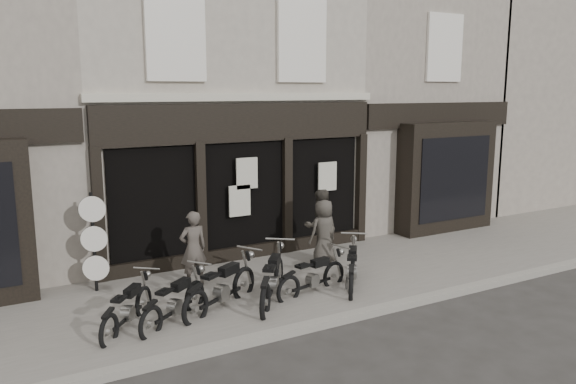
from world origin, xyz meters
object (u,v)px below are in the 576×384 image
motorcycle_3 (273,283)px  advert_sign_post (94,247)px  motorcycle_4 (313,279)px  man_centre (320,225)px  motorcycle_2 (222,291)px  man_right (324,231)px  motorcycle_5 (352,271)px  motorcycle_0 (128,312)px  man_left (193,249)px  motorcycle_1 (175,306)px

motorcycle_3 → advert_sign_post: (-2.97, 2.16, 0.63)m
motorcycle_4 → man_centre: 2.20m
motorcycle_2 → man_right: 3.51m
motorcycle_4 → man_right: bearing=36.5°
motorcycle_5 → man_right: (0.26, 1.54, 0.49)m
motorcycle_2 → motorcycle_3: 1.04m
motorcycle_2 → advert_sign_post: 2.88m
motorcycle_0 → man_centre: size_ratio=0.91×
man_left → man_centre: bearing=-177.6°
man_centre → man_right: man_centre is taller
motorcycle_5 → man_centre: 1.85m
motorcycle_2 → man_centre: bearing=-4.5°
motorcycle_1 → motorcycle_2: motorcycle_2 is taller
motorcycle_0 → advert_sign_post: bearing=43.8°
motorcycle_0 → advert_sign_post: size_ratio=0.74×
motorcycle_0 → motorcycle_1: size_ratio=0.95×
man_centre → man_right: size_ratio=1.13×
motorcycle_1 → advert_sign_post: (-0.95, 2.20, 0.69)m
motorcycle_2 → motorcycle_4: 1.97m
motorcycle_2 → man_left: size_ratio=1.24×
motorcycle_0 → advert_sign_post: advert_sign_post is taller
motorcycle_0 → motorcycle_1: bearing=-60.7°
motorcycle_1 → man_centre: (4.18, 1.72, 0.62)m
man_left → man_centre: 3.26m
man_centre → motorcycle_1: bearing=19.2°
man_centre → advert_sign_post: bearing=-8.4°
motorcycle_1 → advert_sign_post: bearing=75.9°
motorcycle_1 → advert_sign_post: size_ratio=0.78×
motorcycle_3 → man_centre: man_centre is taller
motorcycle_0 → advert_sign_post: 2.17m
man_centre → motorcycle_2: bearing=22.9°
motorcycle_2 → motorcycle_5: 2.94m
man_left → man_centre: (3.26, 0.16, 0.07)m
motorcycle_1 → motorcycle_5: motorcycle_5 is taller
advert_sign_post → motorcycle_3: bearing=-16.9°
motorcycle_1 → man_centre: 4.57m
motorcycle_0 → motorcycle_4: 3.74m
motorcycle_4 → advert_sign_post: bearing=136.4°
man_left → man_centre: man_centre is taller
motorcycle_5 → advert_sign_post: advert_sign_post is taller
man_right → motorcycle_2: bearing=17.2°
man_left → advert_sign_post: advert_sign_post is taller
motorcycle_1 → man_centre: size_ratio=0.97×
motorcycle_4 → man_left: (-2.01, 1.54, 0.56)m
motorcycle_3 → man_right: (2.16, 1.49, 0.46)m
man_centre → advert_sign_post: 5.16m
motorcycle_2 → advert_sign_post: size_ratio=0.92×
motorcycle_0 → motorcycle_4: (3.74, -0.13, 0.00)m
man_right → motorcycle_4: bearing=44.7°
motorcycle_1 → motorcycle_5: (3.91, -0.01, 0.03)m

